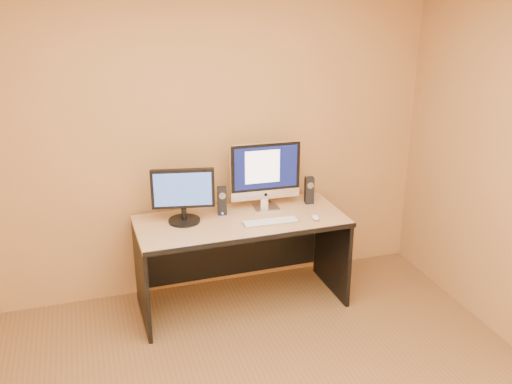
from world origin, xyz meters
TOP-DOWN VIEW (x-y plane):
  - walls at (0.00, 0.00)m, footprint 4.00×4.00m
  - desk at (0.30, 1.57)m, footprint 1.62×0.73m
  - imac at (0.56, 1.74)m, footprint 0.58×0.23m
  - second_monitor at (-0.12, 1.66)m, footprint 0.52×0.33m
  - speaker_left at (0.19, 1.73)m, footprint 0.08×0.08m
  - speaker_right at (0.93, 1.74)m, footprint 0.08×0.08m
  - keyboard at (0.50, 1.44)m, footprint 0.43×0.13m
  - mouse at (0.85, 1.40)m, footprint 0.07×0.11m
  - cable_a at (0.62, 1.88)m, footprint 0.06×0.22m
  - cable_b at (0.56, 1.84)m, footprint 0.07×0.17m

SIDE VIEW (x-z plane):
  - desk at x=0.30m, z-range 0.00..0.74m
  - cable_a at x=0.62m, z-range 0.74..0.75m
  - cable_b at x=0.56m, z-range 0.74..0.75m
  - keyboard at x=0.50m, z-range 0.74..0.76m
  - mouse at x=0.85m, z-range 0.74..0.78m
  - speaker_left at x=0.19m, z-range 0.74..0.96m
  - speaker_right at x=0.93m, z-range 0.74..0.96m
  - second_monitor at x=-0.12m, z-range 0.74..1.16m
  - imac at x=0.56m, z-range 0.74..1.30m
  - walls at x=0.00m, z-range 0.00..2.60m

